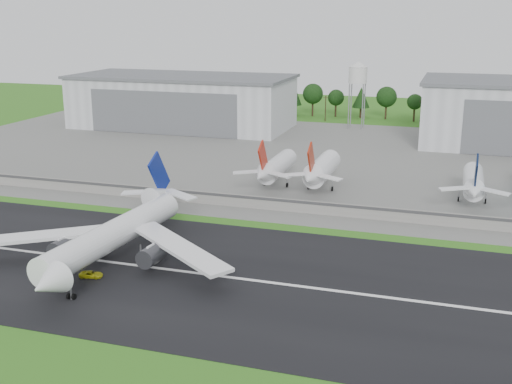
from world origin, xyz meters
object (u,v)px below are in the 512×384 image
(main_airliner, at_px, (113,241))
(parked_jet_navy, at_px, (474,183))
(parked_jet_red_a, at_px, (274,168))
(parked_jet_red_b, at_px, (320,170))
(ground_vehicle, at_px, (91,274))

(main_airliner, height_order, parked_jet_navy, main_airliner)
(parked_jet_red_a, distance_m, parked_jet_navy, 55.32)
(main_airliner, relative_size, parked_jet_red_a, 1.89)
(parked_jet_red_a, relative_size, parked_jet_red_b, 1.00)
(ground_vehicle, bearing_deg, parked_jet_navy, -55.45)
(parked_jet_red_b, xyz_separation_m, parked_jet_navy, (41.83, -0.06, -0.41))
(ground_vehicle, bearing_deg, main_airliner, -16.02)
(parked_jet_red_b, bearing_deg, parked_jet_red_a, -179.84)
(parked_jet_red_a, bearing_deg, parked_jet_red_b, 0.16)
(main_airliner, relative_size, parked_jet_navy, 1.89)
(main_airliner, xyz_separation_m, ground_vehicle, (-0.55, -7.76, -4.16))
(ground_vehicle, height_order, parked_jet_navy, parked_jet_navy)
(parked_jet_red_a, height_order, parked_jet_navy, parked_jet_red_a)
(parked_jet_red_b, bearing_deg, main_airliner, -113.03)
(parked_jet_red_a, xyz_separation_m, parked_jet_navy, (55.32, -0.02, -0.13))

